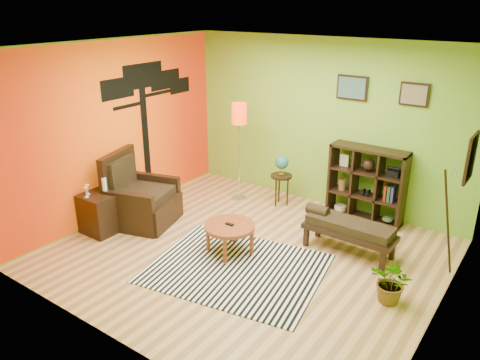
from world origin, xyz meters
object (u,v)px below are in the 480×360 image
Objects in this scene: armchair at (140,202)px; globe_table at (282,168)px; cube_shelf at (367,184)px; bench at (347,227)px; coffee_table at (230,229)px; floor_lamp at (239,123)px; potted_plant at (392,287)px; side_cabinet at (100,213)px.

armchair is 2.41m from globe_table.
cube_shelf is 0.92× the size of bench.
coffee_table is 0.54× the size of bench.
globe_table is 0.74× the size of cube_shelf.
floor_lamp reaches higher than globe_table.
globe_table is 0.68× the size of bench.
globe_table is at bearing 51.36° from armchair.
bench is at bearing 18.00° from armchair.
armchair is at bearing -114.64° from floor_lamp.
potted_plant is (0.92, -0.80, -0.17)m from bench.
armchair is at bearing 68.88° from side_cabinet.
armchair reaches higher than globe_table.
armchair is 1.24× the size of side_cabinet.
floor_lamp reaches higher than bench.
bench is (3.30, 1.59, 0.07)m from side_cabinet.
bench is (1.58, -0.87, -0.30)m from globe_table.
globe_table reaches higher than coffee_table.
cube_shelf reaches higher than coffee_table.
armchair is 3.22m from bench.
bench is 1.23m from potted_plant.
potted_plant is (2.49, -1.67, -0.46)m from globe_table.
side_cabinet is 0.71× the size of bench.
side_cabinet is at bearing -113.73° from floor_lamp.
globe_table reaches higher than bench.
side_cabinet reaches higher than coffee_table.
floor_lamp is 2.33m from cube_shelf.
floor_lamp is 1.05m from globe_table.
coffee_table reaches higher than potted_plant.
armchair is at bearing -162.00° from bench.
armchair is at bearing -143.13° from cube_shelf.
globe_table reaches higher than potted_plant.
potted_plant is at bearing -24.31° from floor_lamp.
globe_table is 1.43m from cube_shelf.
coffee_table is 0.59× the size of cube_shelf.
globe_table is at bearing -167.83° from cube_shelf.
side_cabinet is at bearing -169.35° from potted_plant.
coffee_table is 2.08m from side_cabinet.
armchair reaches higher than potted_plant.
floor_lamp is 1.32× the size of bench.
bench reaches higher than potted_plant.
armchair is 2.13× the size of potted_plant.
side_cabinet is 1.04× the size of globe_table.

